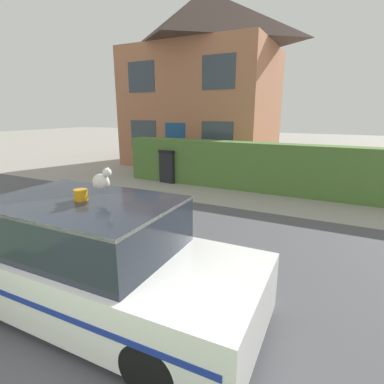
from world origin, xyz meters
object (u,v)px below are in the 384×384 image
Objects in this scene: police_car at (92,259)px; house_left at (204,80)px; cat at (102,180)px; wheelie_bin at (171,166)px.

house_left is (-3.86, 11.68, 3.37)m from police_car.
cat is at bearing -70.81° from house_left.
house_left is 5.90m from wheelie_bin.
cat reaches higher than wheelie_bin.
house_left is at bearing 99.06° from cat.
cat is 0.27× the size of wheelie_bin.
police_car is at bearing -71.71° from house_left.
police_car is 12.76m from house_left.
police_car is 3.65× the size of wheelie_bin.
police_car is at bearing -148.12° from cat.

